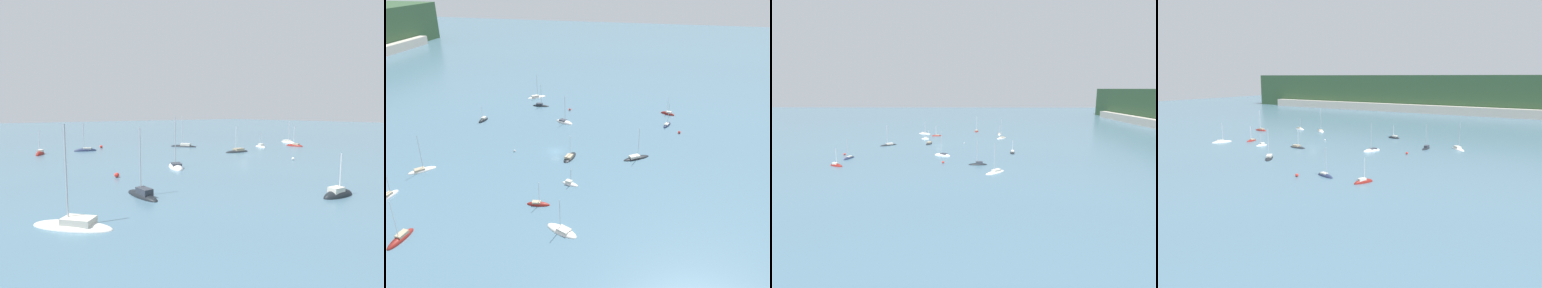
{
  "view_description": "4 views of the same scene",
  "coord_description": "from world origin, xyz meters",
  "views": [
    {
      "loc": [
        56.72,
        52.05,
        10.96
      ],
      "look_at": [
        5.96,
        -14.06,
        2.1
      ],
      "focal_mm": 28.0,
      "sensor_mm": 36.0,
      "label": 1
    },
    {
      "loc": [
        -99.28,
        -31.02,
        51.78
      ],
      "look_at": [
        1.13,
        -6.94,
        2.77
      ],
      "focal_mm": 35.0,
      "sensor_mm": 36.0,
      "label": 2
    },
    {
      "loc": [
        144.72,
        14.11,
        27.38
      ],
      "look_at": [
        17.56,
        12.48,
        3.8
      ],
      "focal_mm": 28.0,
      "sensor_mm": 36.0,
      "label": 3
    },
    {
      "loc": [
        86.04,
        -111.88,
        26.32
      ],
      "look_at": [
        15.39,
        2.06,
        2.01
      ],
      "focal_mm": 35.0,
      "sensor_mm": 36.0,
      "label": 4
    }
  ],
  "objects": [
    {
      "name": "ground_plane",
      "position": [
        0.0,
        0.0,
        0.0
      ],
      "size": [
        600.0,
        600.0,
        0.0
      ],
      "primitive_type": "plane",
      "color": "slate"
    },
    {
      "name": "sailboat_0",
      "position": [
        -20.44,
        32.98,
        0.09
      ],
      "size": [
        7.27,
        6.93,
        11.3
      ],
      "rotation": [
        0.0,
        0.0,
        5.54
      ],
      "color": "white",
      "rests_on": "ground_plane"
    },
    {
      "name": "sailboat_1",
      "position": [
        -36.85,
        -12.45,
        0.07
      ],
      "size": [
        5.76,
        8.34,
        8.51
      ],
      "rotation": [
        0.0,
        0.0,
        1.15
      ],
      "color": "white",
      "rests_on": "ground_plane"
    },
    {
      "name": "sailboat_2",
      "position": [
        -28.57,
        -4.2,
        0.08
      ],
      "size": [
        2.41,
        5.76,
        6.97
      ],
      "rotation": [
        0.0,
        0.0,
        4.84
      ],
      "color": "maroon",
      "rests_on": "ground_plane"
    },
    {
      "name": "sailboat_3",
      "position": [
        -17.73,
        -9.29,
        0.13
      ],
      "size": [
        2.77,
        4.85,
        5.12
      ],
      "rotation": [
        0.0,
        0.0,
        4.45
      ],
      "color": "white",
      "rests_on": "ground_plane"
    },
    {
      "name": "sailboat_4",
      "position": [
        48.92,
        23.22,
        0.12
      ],
      "size": [
        7.35,
        7.92,
        10.49
      ],
      "rotation": [
        0.0,
        0.0,
        5.43
      ],
      "color": "white",
      "rests_on": "ground_plane"
    },
    {
      "name": "sailboat_5",
      "position": [
        41.15,
        -33.13,
        0.09
      ],
      "size": [
        3.82,
        5.8,
        7.38
      ],
      "rotation": [
        0.0,
        0.0,
        1.13
      ],
      "color": "maroon",
      "rests_on": "ground_plane"
    },
    {
      "name": "sailboat_6",
      "position": [
        23.59,
        3.63,
        0.07
      ],
      "size": [
        5.17,
        7.59,
        11.08
      ],
      "rotation": [
        0.0,
        0.0,
        4.3
      ],
      "color": "white",
      "rests_on": "ground_plane"
    },
    {
      "name": "sailboat_7",
      "position": [
        38.64,
        17.87,
        0.16
      ],
      "size": [
        2.09,
        6.89,
        9.62
      ],
      "rotation": [
        0.0,
        0.0,
        4.75
      ],
      "color": "black",
      "rests_on": "ground_plane"
    },
    {
      "name": "sailboat_8",
      "position": [
        -47.29,
        19.79,
        0.11
      ],
      "size": [
        7.58,
        2.75,
        10.66
      ],
      "rotation": [
        0.0,
        0.0,
        3.05
      ],
      "color": "maroon",
      "rests_on": "ground_plane"
    },
    {
      "name": "sailboat_9",
      "position": [
        29.45,
        -33.18,
        0.08
      ],
      "size": [
        6.28,
        3.35,
        8.76
      ],
      "rotation": [
        0.0,
        0.0,
        5.98
      ],
      "color": "#232D4C",
      "rests_on": "ground_plane"
    },
    {
      "name": "sailboat_10",
      "position": [
        -33.58,
        33.12,
        0.09
      ],
      "size": [
        5.51,
        2.34,
        6.27
      ],
      "rotation": [
        0.0,
        0.0,
        6.18
      ],
      "color": "silver",
      "rests_on": "ground_plane"
    },
    {
      "name": "sailboat_11",
      "position": [
        18.31,
        33.4,
        0.1
      ],
      "size": [
        5.64,
        2.47,
        6.67
      ],
      "rotation": [
        0.0,
        0.0,
        3.01
      ],
      "color": "black",
      "rests_on": "ground_plane"
    },
    {
      "name": "sailboat_12",
      "position": [
        -3.16,
        -5.41,
        0.12
      ],
      "size": [
        7.76,
        3.54,
        7.69
      ],
      "rotation": [
        0.0,
        0.0,
        6.16
      ],
      "color": "black",
      "rests_on": "ground_plane"
    },
    {
      "name": "sailboat_13",
      "position": [
        1.05,
        -24.8,
        0.13
      ],
      "size": [
        6.93,
        8.25,
        10.44
      ],
      "rotation": [
        0.0,
        0.0,
        5.35
      ],
      "color": "black",
      "rests_on": "ground_plane"
    },
    {
      "name": "mooring_buoy_0",
      "position": [
        -3.14,
        12.26,
        0.31
      ],
      "size": [
        0.63,
        0.63,
        0.63
      ],
      "color": "white",
      "rests_on": "ground_plane"
    },
    {
      "name": "mooring_buoy_1",
      "position": [
        36.54,
        4.89,
        0.41
      ],
      "size": [
        0.82,
        0.82,
        0.82
      ],
      "color": "red",
      "rests_on": "ground_plane"
    },
    {
      "name": "mooring_buoy_2",
      "position": [
        23.25,
        -37.44,
        0.43
      ],
      "size": [
        0.86,
        0.86,
        0.86
      ],
      "color": "red",
      "rests_on": "ground_plane"
    }
  ]
}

